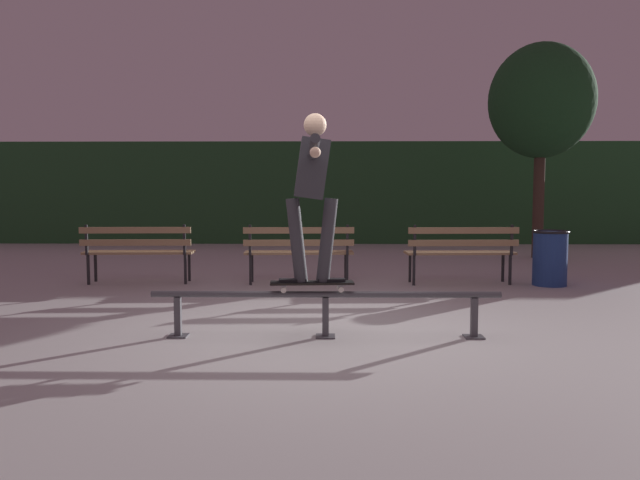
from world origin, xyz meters
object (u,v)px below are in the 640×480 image
object	(u,v)px
park_bench_right_center	(461,248)
tree_far_right	(541,102)
park_bench_left_center	(299,248)
skateboarder	(312,183)
park_bench_leftmost	(138,248)
trash_can	(550,257)
skateboard	(312,283)
grind_rail	(326,303)

from	to	relation	value
park_bench_right_center	tree_far_right	world-z (taller)	tree_far_right
park_bench_left_center	skateboarder	bearing A→B (deg)	-85.01
skateboarder	park_bench_leftmost	size ratio (longest dim) A/B	0.96
park_bench_leftmost	trash_can	size ratio (longest dim) A/B	2.02
park_bench_right_center	tree_far_right	distance (m)	5.00
tree_far_right	trash_can	xyz separation A→B (m)	(-1.05, -3.66, -2.73)
tree_far_right	skateboarder	bearing A→B (deg)	-122.72
trash_can	park_bench_left_center	bearing A→B (deg)	178.81
park_bench_leftmost	trash_can	distance (m)	6.01
trash_can	skateboarder	bearing A→B (deg)	-136.36
park_bench_left_center	trash_can	size ratio (longest dim) A/B	2.02
skateboard	trash_can	world-z (taller)	trash_can
skateboard	park_bench_left_center	distance (m)	3.29
skateboard	trash_can	distance (m)	4.64
grind_rail	park_bench_right_center	distance (m)	3.82
park_bench_leftmost	park_bench_right_center	bearing A→B (deg)	0.00
skateboard	tree_far_right	size ratio (longest dim) A/B	0.18
skateboarder	skateboard	bearing A→B (deg)	-176.03
skateboard	park_bench_leftmost	distance (m)	4.22
park_bench_leftmost	park_bench_left_center	world-z (taller)	same
skateboarder	park_bench_right_center	distance (m)	3.99
grind_rail	skateboard	size ratio (longest dim) A/B	4.13
grind_rail	trash_can	size ratio (longest dim) A/B	4.09
skateboarder	park_bench_leftmost	distance (m)	4.31
skateboard	park_bench_leftmost	world-z (taller)	park_bench_leftmost
skateboard	park_bench_right_center	world-z (taller)	park_bench_right_center
skateboard	tree_far_right	xyz separation A→B (m)	(4.41, 6.85, 2.64)
park_bench_leftmost	tree_far_right	size ratio (longest dim) A/B	0.38
grind_rail	park_bench_leftmost	distance (m)	4.30
skateboarder	park_bench_leftmost	bearing A→B (deg)	129.07
grind_rail	park_bench_leftmost	size ratio (longest dim) A/B	2.02
skateboarder	tree_far_right	distance (m)	8.32
grind_rail	park_bench_leftmost	bearing A→B (deg)	130.35
grind_rail	tree_far_right	xyz separation A→B (m)	(4.28, 6.85, 2.82)
skateboard	skateboarder	xyz separation A→B (m)	(0.00, 0.00, 0.94)
grind_rail	tree_far_right	world-z (taller)	tree_far_right
skateboard	tree_far_right	distance (m)	8.56
skateboarder	park_bench_right_center	size ratio (longest dim) A/B	0.96
trash_can	skateboard	bearing A→B (deg)	-136.38
grind_rail	trash_can	distance (m)	4.55
skateboard	park_bench_right_center	size ratio (longest dim) A/B	0.49
park_bench_right_center	skateboard	bearing A→B (deg)	-122.53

